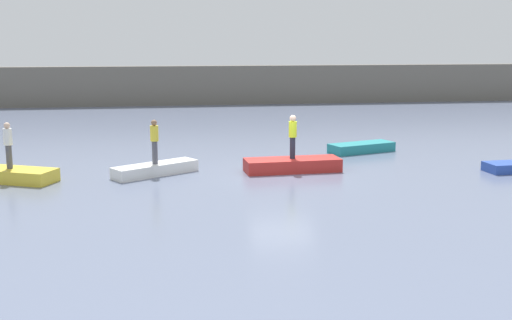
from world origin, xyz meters
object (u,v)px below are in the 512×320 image
(rowboat_yellow, at_px, (10,175))
(rowboat_red, at_px, (292,165))
(person_yellow_shirt, at_px, (154,139))
(person_white_shirt, at_px, (8,143))
(rowboat_teal, at_px, (361,148))
(person_hiviz_shirt, at_px, (293,134))
(rowboat_white, at_px, (155,169))

(rowboat_yellow, relative_size, rowboat_red, 0.91)
(person_yellow_shirt, xyz_separation_m, person_white_shirt, (-5.40, -0.37, 0.04))
(rowboat_red, xyz_separation_m, rowboat_teal, (4.14, 3.90, -0.04))
(rowboat_teal, distance_m, person_hiviz_shirt, 5.83)
(person_hiviz_shirt, relative_size, person_white_shirt, 1.02)
(rowboat_yellow, relative_size, rowboat_teal, 1.10)
(rowboat_yellow, bearing_deg, person_yellow_shirt, 28.55)
(rowboat_red, relative_size, person_yellow_shirt, 2.21)
(rowboat_white, height_order, rowboat_red, rowboat_red)
(rowboat_yellow, bearing_deg, person_white_shirt, 114.60)
(rowboat_white, relative_size, rowboat_teal, 1.11)
(person_hiviz_shirt, bearing_deg, person_white_shirt, -178.60)
(rowboat_teal, bearing_deg, person_yellow_shirt, -177.27)
(rowboat_white, relative_size, person_white_shirt, 2.02)
(rowboat_yellow, xyz_separation_m, rowboat_teal, (15.03, 4.17, -0.03))
(person_yellow_shirt, distance_m, person_white_shirt, 5.42)
(person_yellow_shirt, xyz_separation_m, person_hiviz_shirt, (5.49, -0.11, 0.10))
(person_white_shirt, bearing_deg, rowboat_teal, 15.49)
(person_white_shirt, bearing_deg, person_yellow_shirt, 3.95)
(person_hiviz_shirt, bearing_deg, rowboat_yellow, -178.60)
(person_yellow_shirt, bearing_deg, rowboat_white, 0.00)
(rowboat_red, xyz_separation_m, person_yellow_shirt, (-5.49, 0.11, 1.16))
(rowboat_yellow, height_order, rowboat_teal, rowboat_yellow)
(rowboat_white, distance_m, person_white_shirt, 5.56)
(rowboat_teal, height_order, person_yellow_shirt, person_yellow_shirt)
(rowboat_red, relative_size, person_white_shirt, 2.21)
(rowboat_white, bearing_deg, person_yellow_shirt, 0.00)
(rowboat_red, bearing_deg, person_hiviz_shirt, 86.63)
(rowboat_teal, height_order, person_hiviz_shirt, person_hiviz_shirt)
(person_hiviz_shirt, xyz_separation_m, person_white_shirt, (-10.90, -0.27, -0.06))
(person_yellow_shirt, bearing_deg, rowboat_teal, 21.50)
(person_hiviz_shirt, height_order, person_white_shirt, person_hiviz_shirt)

